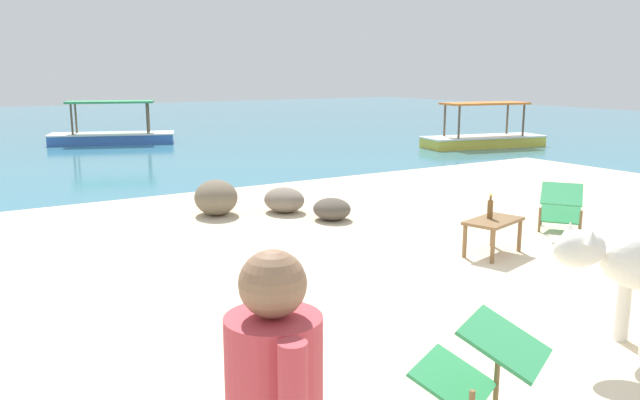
{
  "coord_description": "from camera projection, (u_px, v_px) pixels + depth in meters",
  "views": [
    {
      "loc": [
        -4.1,
        -4.0,
        2.21
      ],
      "look_at": [
        0.29,
        3.0,
        0.55
      ],
      "focal_mm": 36.27,
      "sensor_mm": 36.0,
      "label": 1
    }
  ],
  "objects": [
    {
      "name": "water_surface",
      "position": [
        44.0,
        131.0,
        24.17
      ],
      "size": [
        60.0,
        36.0,
        0.03
      ],
      "primitive_type": "cube",
      "color": "teal",
      "rests_on": "ground"
    },
    {
      "name": "shore_rock_large",
      "position": [
        332.0,
        209.0,
        9.54
      ],
      "size": [
        0.66,
        0.72,
        0.32
      ],
      "primitive_type": "ellipsoid",
      "rotation": [
        0.0,
        0.0,
        1.36
      ],
      "color": "brown",
      "rests_on": "sand_beach"
    },
    {
      "name": "deck_chair_far",
      "position": [
        478.0,
        364.0,
        4.0
      ],
      "size": [
        0.82,
        0.92,
        0.68
      ],
      "rotation": [
        0.0,
        0.0,
        2.04
      ],
      "color": "brown",
      "rests_on": "sand_beach"
    },
    {
      "name": "sand_beach",
      "position": [
        468.0,
        315.0,
        5.89
      ],
      "size": [
        18.0,
        14.0,
        0.04
      ],
      "primitive_type": "cube",
      "color": "beige",
      "rests_on": "ground"
    },
    {
      "name": "shore_rock_medium",
      "position": [
        284.0,
        200.0,
        10.05
      ],
      "size": [
        0.63,
        0.74,
        0.38
      ],
      "primitive_type": "ellipsoid",
      "rotation": [
        0.0,
        0.0,
        1.63
      ],
      "color": "gray",
      "rests_on": "sand_beach"
    },
    {
      "name": "boat_blue",
      "position": [
        112.0,
        135.0,
        19.71
      ],
      "size": [
        3.84,
        2.37,
        1.29
      ],
      "rotation": [
        0.0,
        0.0,
        5.93
      ],
      "color": "#3866B7",
      "rests_on": "water_surface"
    },
    {
      "name": "bottle",
      "position": [
        490.0,
        209.0,
        7.71
      ],
      "size": [
        0.07,
        0.07,
        0.3
      ],
      "color": "brown",
      "rests_on": "low_bench_table"
    },
    {
      "name": "boat_yellow",
      "position": [
        483.0,
        137.0,
        18.84
      ],
      "size": [
        3.83,
        1.9,
        1.29
      ],
      "rotation": [
        0.0,
        0.0,
        2.93
      ],
      "color": "gold",
      "rests_on": "water_surface"
    },
    {
      "name": "low_bench_table",
      "position": [
        493.0,
        225.0,
        7.7
      ],
      "size": [
        0.85,
        0.63,
        0.43
      ],
      "rotation": [
        0.0,
        0.0,
        0.27
      ],
      "color": "brown",
      "rests_on": "sand_beach"
    },
    {
      "name": "deck_chair_near",
      "position": [
        561.0,
        205.0,
        8.73
      ],
      "size": [
        0.93,
        0.88,
        0.68
      ],
      "rotation": [
        0.0,
        0.0,
        0.64
      ],
      "color": "brown",
      "rests_on": "sand_beach"
    },
    {
      "name": "shore_rock_small",
      "position": [
        216.0,
        197.0,
        9.86
      ],
      "size": [
        0.89,
        0.99,
        0.53
      ],
      "primitive_type": "ellipsoid",
      "rotation": [
        0.0,
        0.0,
        1.24
      ],
      "color": "#756651",
      "rests_on": "sand_beach"
    }
  ]
}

